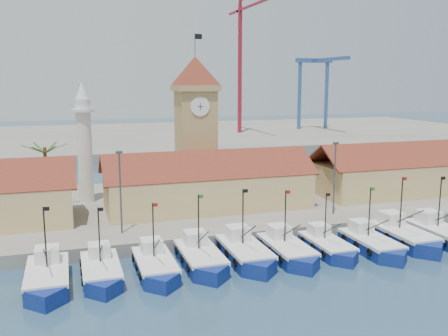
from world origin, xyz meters
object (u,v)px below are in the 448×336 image
object	(u,v)px
boat_5	(288,252)
minaret	(84,142)
clock_tower	(196,124)
boat_0	(47,279)

from	to	relation	value
boat_5	minaret	world-z (taller)	minaret
boat_5	clock_tower	world-z (taller)	clock_tower
boat_0	clock_tower	xyz separation A→B (m)	(19.48, 23.40, 11.19)
clock_tower	minaret	size ratio (longest dim) A/B	1.39
boat_5	minaret	distance (m)	32.57
clock_tower	minaret	distance (m)	15.30
boat_5	minaret	xyz separation A→B (m)	(-18.66, 25.14, 8.97)
boat_5	clock_tower	distance (m)	25.96
boat_0	clock_tower	distance (m)	32.44
boat_5	boat_0	bearing A→B (deg)	-179.34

